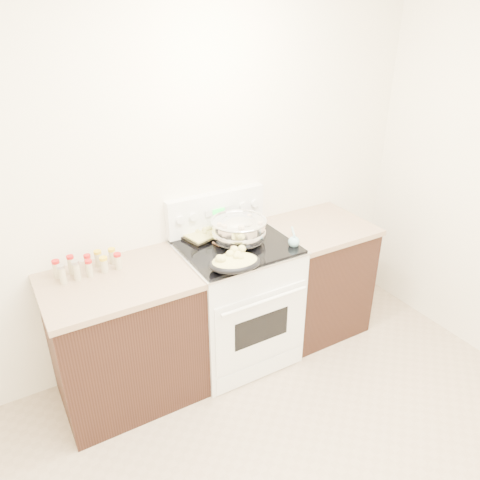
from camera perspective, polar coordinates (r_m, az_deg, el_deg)
room_shell at (r=1.66m, az=13.43°, el=0.45°), size 4.10×3.60×2.75m
counter_left at (r=3.22m, az=-13.74°, el=-11.57°), size 0.93×0.67×0.92m
counter_right at (r=3.82m, az=9.09°, el=-4.38°), size 0.73×0.67×0.92m
kitchen_range at (r=3.44m, az=-0.46°, el=-7.24°), size 0.78×0.73×1.22m
mixing_bowl at (r=3.19m, az=-0.13°, el=1.11°), size 0.45×0.45×0.23m
roasting_pan at (r=2.90m, az=-0.66°, el=-2.66°), size 0.37×0.29×0.11m
baking_sheet at (r=3.35m, az=-4.15°, el=0.96°), size 0.42×0.33×0.06m
wooden_spoon at (r=3.08m, az=-1.39°, el=-1.59°), size 0.10×0.26×0.04m
blue_ladle at (r=3.21m, az=6.58°, el=-0.07°), size 0.17×0.24×0.10m
spice_jars at (r=3.04m, az=-18.09°, el=-2.90°), size 0.40×0.15×0.13m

